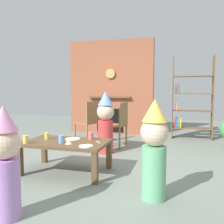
% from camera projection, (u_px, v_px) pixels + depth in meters
% --- Properties ---
extents(ground_plane, '(12.00, 12.00, 0.00)m').
position_uv_depth(ground_plane, '(96.00, 163.00, 3.81)').
color(ground_plane, gray).
extents(brick_fireplace_feature, '(2.20, 0.28, 2.40)m').
position_uv_depth(brick_fireplace_feature, '(111.00, 88.00, 6.32)').
color(brick_fireplace_feature, '#935138').
rests_on(brick_fireplace_feature, ground_plane).
extents(bookshelf, '(0.90, 0.28, 1.90)m').
position_uv_depth(bookshelf, '(189.00, 101.00, 5.63)').
color(bookshelf, brown).
rests_on(bookshelf, ground_plane).
extents(coffee_table, '(1.16, 0.70, 0.44)m').
position_uv_depth(coffee_table, '(66.00, 146.00, 3.38)').
color(coffee_table, brown).
rests_on(coffee_table, ground_plane).
extents(paper_cup_near_left, '(0.07, 0.07, 0.10)m').
position_uv_depth(paper_cup_near_left, '(61.00, 139.00, 3.25)').
color(paper_cup_near_left, '#669EE0').
rests_on(paper_cup_near_left, coffee_table).
extents(paper_cup_near_right, '(0.07, 0.07, 0.10)m').
position_uv_depth(paper_cup_near_right, '(91.00, 136.00, 3.49)').
color(paper_cup_near_right, '#E5666B').
rests_on(paper_cup_near_right, coffee_table).
extents(paper_cup_center, '(0.07, 0.07, 0.11)m').
position_uv_depth(paper_cup_center, '(26.00, 139.00, 3.23)').
color(paper_cup_center, '#F2CC4C').
rests_on(paper_cup_center, coffee_table).
extents(paper_cup_far_left, '(0.06, 0.06, 0.10)m').
position_uv_depth(paper_cup_far_left, '(47.00, 136.00, 3.50)').
color(paper_cup_far_left, '#F2CC4C').
rests_on(paper_cup_far_left, coffee_table).
extents(paper_plate_front, '(0.18, 0.18, 0.01)m').
position_uv_depth(paper_plate_front, '(86.00, 146.00, 3.06)').
color(paper_plate_front, white).
rests_on(paper_plate_front, coffee_table).
extents(paper_plate_rear, '(0.21, 0.21, 0.01)m').
position_uv_depth(paper_plate_rear, '(73.00, 139.00, 3.50)').
color(paper_plate_rear, white).
rests_on(paper_plate_rear, coffee_table).
extents(birthday_cake_slice, '(0.10, 0.10, 0.06)m').
position_uv_depth(birthday_cake_slice, '(69.00, 141.00, 3.21)').
color(birthday_cake_slice, '#EAC68C').
rests_on(birthday_cake_slice, coffee_table).
extents(table_fork, '(0.10, 0.13, 0.01)m').
position_uv_depth(table_fork, '(98.00, 142.00, 3.30)').
color(table_fork, silver).
rests_on(table_fork, coffee_table).
extents(child_with_cone_hat, '(0.28, 0.28, 1.02)m').
position_uv_depth(child_with_cone_hat, '(5.00, 160.00, 2.13)').
color(child_with_cone_hat, '#B27FCC').
rests_on(child_with_cone_hat, ground_plane).
extents(child_in_pink, '(0.29, 0.29, 1.06)m').
position_uv_depth(child_in_pink, '(154.00, 147.00, 2.53)').
color(child_in_pink, '#66B27F').
rests_on(child_in_pink, ground_plane).
extents(child_by_the_chairs, '(0.31, 0.31, 1.12)m').
position_uv_depth(child_by_the_chairs, '(106.00, 121.00, 4.37)').
color(child_by_the_chairs, '#D13838').
rests_on(child_by_the_chairs, ground_plane).
extents(dining_chair_left, '(0.52, 0.52, 0.90)m').
position_uv_depth(dining_chair_left, '(90.00, 120.00, 5.13)').
color(dining_chair_left, olive).
rests_on(dining_chair_left, ground_plane).
extents(dining_chair_middle, '(0.45, 0.45, 0.90)m').
position_uv_depth(dining_chair_middle, '(119.00, 122.00, 4.78)').
color(dining_chair_middle, olive).
rests_on(dining_chair_middle, ground_plane).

